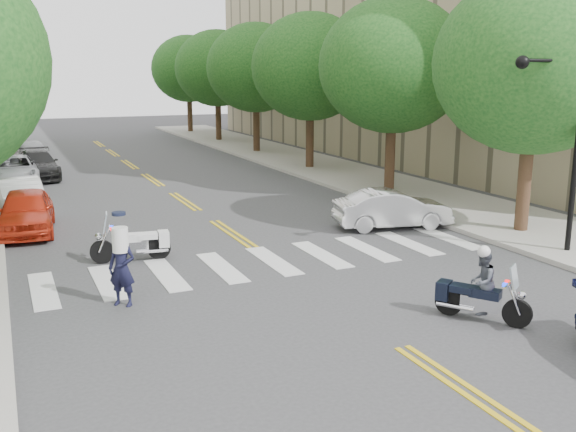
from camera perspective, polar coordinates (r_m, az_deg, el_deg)
ground at (r=13.08m, az=10.10°, el=-11.43°), size 140.00×140.00×0.00m
sidewalk_right at (r=36.13m, az=2.93°, el=4.36°), size 5.00×60.00×0.15m
tree_r_0 at (r=22.25m, az=21.03°, el=12.53°), size 6.40×6.40×8.45m
tree_r_1 at (r=28.48m, az=9.33°, el=13.04°), size 6.40×6.40×8.45m
tree_r_2 at (r=35.43m, az=2.00°, el=13.10°), size 6.40×6.40×8.45m
tree_r_3 at (r=42.75m, az=-2.88°, el=13.02°), size 6.40×6.40×8.45m
tree_r_4 at (r=50.28m, az=-6.31°, el=12.91°), size 6.40×6.40×8.45m
tree_r_5 at (r=57.94m, az=-8.84°, el=12.80°), size 6.40×6.40×8.45m
traffic_signal_pole at (r=19.79m, az=23.52°, el=7.07°), size 2.82×0.42×6.00m
motorcycle_police at (r=14.55m, az=16.64°, el=-6.07°), size 1.38×1.84×1.69m
motorcycle_parked at (r=18.85m, az=-13.22°, el=-2.38°), size 2.26×0.71×1.46m
officer_standing at (r=15.25m, az=-14.55°, el=-4.52°), size 0.78×0.74×1.79m
convertible at (r=22.47m, az=9.27°, el=0.62°), size 4.25×2.25×1.33m
parked_car_a at (r=23.23m, az=-22.25°, el=0.40°), size 2.13×4.45×1.47m
parked_car_b at (r=26.05m, az=-22.65°, el=1.52°), size 1.83×4.33×1.39m
parked_car_c at (r=33.60m, az=-23.14°, el=3.77°), size 2.55×5.02×1.36m
parked_car_d at (r=34.99m, az=-21.41°, el=4.26°), size 2.08×4.86×1.40m
parked_car_e at (r=39.57m, az=-21.82°, el=5.20°), size 2.11×4.56×1.51m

